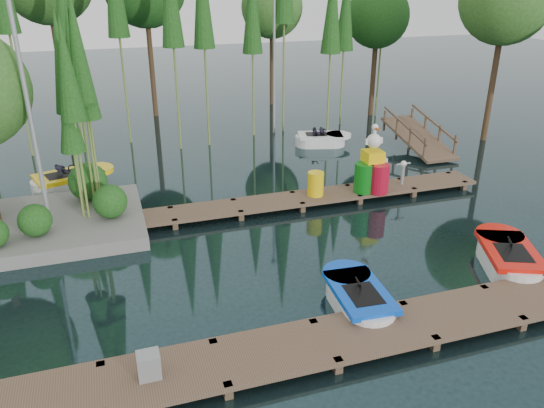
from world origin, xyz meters
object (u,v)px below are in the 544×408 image
object	(u,v)px
yellow_barrel	(316,184)
utility_cabinet	(149,365)
boat_red	(508,258)
drum_cluster	(373,171)
boat_blue	(358,299)
island	(4,126)
boat_yellow_far	(71,181)

from	to	relation	value
yellow_barrel	utility_cabinet	bearing A→B (deg)	-131.04
boat_red	yellow_barrel	size ratio (longest dim) A/B	3.79
boat_red	yellow_barrel	xyz separation A→B (m)	(-3.16, 5.38, 0.43)
yellow_barrel	drum_cluster	size ratio (longest dim) A/B	0.35
utility_cabinet	yellow_barrel	xyz separation A→B (m)	(6.09, 7.00, 0.15)
boat_blue	yellow_barrel	size ratio (longest dim) A/B	3.25
yellow_barrel	drum_cluster	distance (m)	2.02
yellow_barrel	drum_cluster	world-z (taller)	drum_cluster
boat_red	drum_cluster	distance (m)	5.40
island	boat_yellow_far	size ratio (longest dim) A/B	2.16
island	boat_blue	distance (m)	10.52
island	drum_cluster	distance (m)	11.20
boat_red	boat_yellow_far	bearing A→B (deg)	162.46
island	drum_cluster	size ratio (longest dim) A/B	2.98
boat_yellow_far	yellow_barrel	world-z (taller)	boat_yellow_far
yellow_barrel	island	bearing A→B (deg)	174.95
boat_yellow_far	utility_cabinet	xyz separation A→B (m)	(1.60, -10.82, 0.25)
boat_yellow_far	island	bearing A→B (deg)	-111.06
boat_red	boat_yellow_far	world-z (taller)	boat_yellow_far
yellow_barrel	boat_red	bearing A→B (deg)	-59.62
utility_cabinet	yellow_barrel	distance (m)	9.28
boat_yellow_far	drum_cluster	distance (m)	10.49
boat_red	boat_yellow_far	xyz separation A→B (m)	(-10.85, 9.20, 0.04)
boat_blue	utility_cabinet	distance (m)	4.90
utility_cabinet	drum_cluster	xyz separation A→B (m)	(8.08, 6.84, 0.42)
boat_blue	utility_cabinet	world-z (taller)	utility_cabinet
island	boat_yellow_far	bearing A→B (deg)	67.49
boat_yellow_far	yellow_barrel	size ratio (longest dim) A/B	3.95
boat_red	drum_cluster	size ratio (longest dim) A/B	1.33
boat_red	yellow_barrel	bearing A→B (deg)	143.15
island	yellow_barrel	distance (m)	9.32
utility_cabinet	yellow_barrel	world-z (taller)	yellow_barrel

